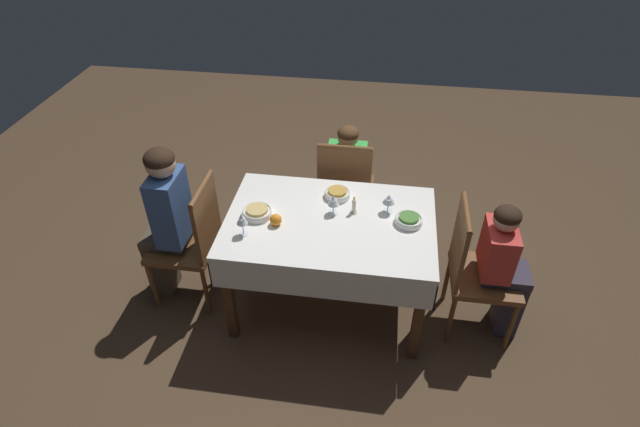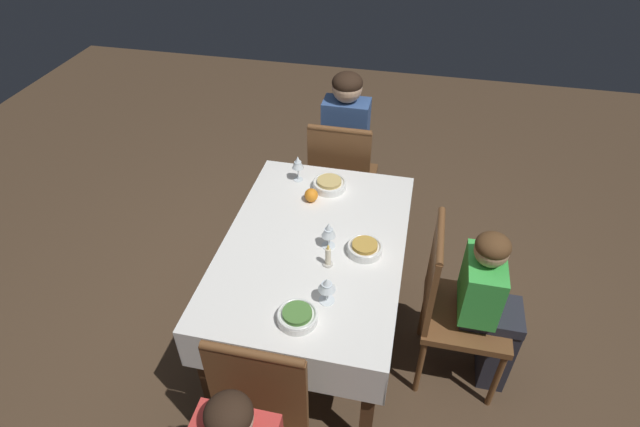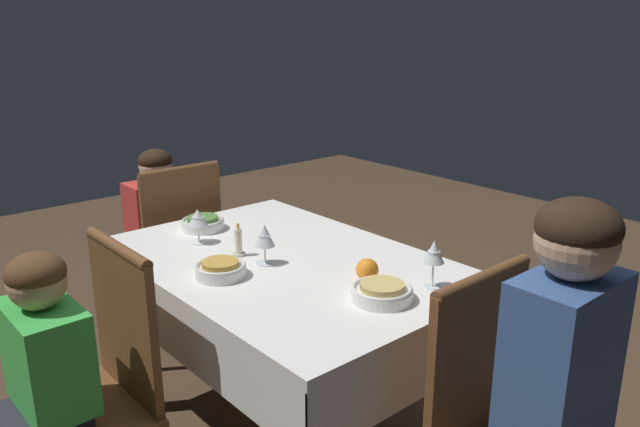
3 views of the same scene
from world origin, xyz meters
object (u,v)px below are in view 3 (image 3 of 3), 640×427
bowl_east (382,292)px  candle_centerpiece (239,244)px  chair_west (173,251)px  chair_south (92,388)px  person_adult_denim (575,414)px  person_child_red (155,236)px  person_child_green (30,406)px  wine_glass_south (265,237)px  orange_fruit (367,270)px  bowl_west (203,223)px  wine_glass_west (198,219)px  wine_glass_east (434,253)px  bowl_south (220,269)px  dining_table (285,285)px

bowl_east → candle_centerpiece: 0.63m
chair_west → chair_south: 1.20m
person_adult_denim → person_child_red: (-2.23, 0.01, -0.13)m
chair_south → person_child_green: bearing=-90.0°
chair_south → bowl_east: chair_south is taller
wine_glass_south → orange_fruit: wine_glass_south is taller
bowl_east → person_adult_denim: bearing=0.9°
bowl_west → candle_centerpiece: 0.36m
person_adult_denim → person_child_red: bearing=89.7°
person_child_red → bowl_east: (1.60, -0.02, 0.24)m
bowl_east → wine_glass_south: 0.50m
person_adult_denim → bowl_east: 0.65m
chair_south → person_adult_denim: bearing=33.6°
person_child_red → wine_glass_west: size_ratio=7.45×
wine_glass_east → bowl_south: (-0.53, -0.47, -0.09)m
chair_south → orange_fruit: bearing=66.2°
bowl_south → orange_fruit: orange_fruit is taller
person_child_green → candle_centerpiece: size_ratio=7.81×
person_child_red → candle_centerpiece: person_child_red is taller
bowl_east → person_child_red: bearing=179.2°
person_adult_denim → person_child_red: person_adult_denim is taller
chair_south → wine_glass_east: 1.14m
bowl_east → wine_glass_west: 0.85m
chair_west → candle_centerpiece: bearing=80.1°
bowl_east → orange_fruit: bearing=151.8°
wine_glass_west → bowl_south: wine_glass_west is taller
dining_table → bowl_south: size_ratio=7.74×
dining_table → bowl_west: 0.52m
candle_centerpiece → dining_table: bearing=35.4°
wine_glass_west → candle_centerpiece: wine_glass_west is taller
chair_west → person_child_green: (0.92, -0.95, 0.02)m
chair_west → person_child_green: size_ratio=0.98×
chair_south → person_adult_denim: 1.37m
person_child_red → orange_fruit: (1.46, 0.05, 0.25)m
person_child_green → candle_centerpiece: person_child_green is taller
chair_west → wine_glass_south: (0.94, -0.12, 0.34)m
chair_south → person_child_green: person_child_green is taller
chair_south → wine_glass_west: (-0.33, 0.59, 0.34)m
wine_glass_east → orange_fruit: (-0.18, -0.12, -0.08)m
bowl_west → wine_glass_west: bearing=-36.3°
person_child_green → bowl_south: 0.70m
chair_south → person_child_red: bearing=145.0°
chair_west → chair_south: (0.92, -0.77, 0.00)m
person_child_red → wine_glass_west: person_child_red is taller
dining_table → wine_glass_south: (-0.01, -0.08, 0.20)m
chair_south → wine_glass_east: chair_south is taller
chair_south → candle_centerpiece: 0.70m
chair_west → person_adult_denim: size_ratio=0.80×
wine_glass_east → chair_west: bearing=-173.3°
wine_glass_south → wine_glass_west: bearing=-169.7°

